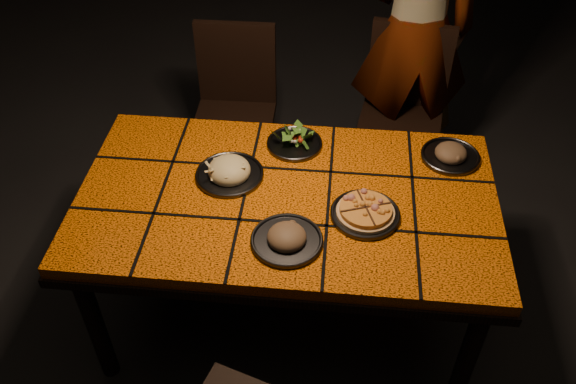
# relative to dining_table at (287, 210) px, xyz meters

# --- Properties ---
(room_shell) EXTENTS (6.04, 7.04, 3.08)m
(room_shell) POSITION_rel_dining_table_xyz_m (0.00, 0.00, 0.83)
(room_shell) COLOR black
(room_shell) RESTS_ON ground
(dining_table) EXTENTS (1.62, 0.92, 0.75)m
(dining_table) POSITION_rel_dining_table_xyz_m (0.00, 0.00, 0.00)
(dining_table) COLOR #E26207
(dining_table) RESTS_ON ground
(chair_far_left) EXTENTS (0.42, 0.42, 0.91)m
(chair_far_left) POSITION_rel_dining_table_xyz_m (-0.37, 0.94, -0.15)
(chair_far_left) COLOR black
(chair_far_left) RESTS_ON ground
(chair_far_right) EXTENTS (0.48, 0.48, 0.92)m
(chair_far_right) POSITION_rel_dining_table_xyz_m (0.51, 1.00, -0.14)
(chair_far_right) COLOR black
(chair_far_right) RESTS_ON ground
(diner) EXTENTS (0.68, 0.49, 1.72)m
(diner) POSITION_rel_dining_table_xyz_m (0.53, 1.13, 0.19)
(diner) COLOR brown
(diner) RESTS_ON ground
(plate_pizza) EXTENTS (0.27, 0.27, 0.04)m
(plate_pizza) POSITION_rel_dining_table_xyz_m (0.30, -0.08, 0.10)
(plate_pizza) COLOR #37373C
(plate_pizza) RESTS_ON dining_table
(plate_pasta) EXTENTS (0.27, 0.27, 0.09)m
(plate_pasta) POSITION_rel_dining_table_xyz_m (-0.24, 0.09, 0.10)
(plate_pasta) COLOR #37373C
(plate_pasta) RESTS_ON dining_table
(plate_salad) EXTENTS (0.23, 0.23, 0.07)m
(plate_salad) POSITION_rel_dining_table_xyz_m (0.00, 0.31, 0.10)
(plate_salad) COLOR #37373C
(plate_salad) RESTS_ON dining_table
(plate_mushroom_a) EXTENTS (0.26, 0.26, 0.08)m
(plate_mushroom_a) POSITION_rel_dining_table_xyz_m (0.02, -0.24, 0.10)
(plate_mushroom_a) COLOR #37373C
(plate_mushroom_a) RESTS_ON dining_table
(plate_mushroom_b) EXTENTS (0.24, 0.24, 0.08)m
(plate_mushroom_b) POSITION_rel_dining_table_xyz_m (0.64, 0.29, 0.10)
(plate_mushroom_b) COLOR #37373C
(plate_mushroom_b) RESTS_ON dining_table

